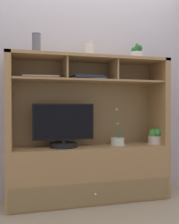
% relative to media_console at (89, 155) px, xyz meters
% --- Properties ---
extents(floor_plane, '(6.00, 6.00, 0.02)m').
position_rel_media_console_xyz_m(floor_plane, '(0.00, -0.01, -0.47)').
color(floor_plane, tan).
rests_on(floor_plane, ground).
extents(back_wall, '(6.00, 0.02, 2.80)m').
position_rel_media_console_xyz_m(back_wall, '(0.00, 0.22, 0.94)').
color(back_wall, '#B3ACB1').
rests_on(back_wall, ground).
extents(media_console, '(1.65, 0.43, 1.47)m').
position_rel_media_console_xyz_m(media_console, '(0.00, 0.00, 0.00)').
color(media_console, '#A27A4A').
rests_on(media_console, ground).
extents(tv_monitor, '(0.61, 0.27, 0.44)m').
position_rel_media_console_xyz_m(tv_monitor, '(-0.27, -0.02, 0.28)').
color(tv_monitor, black).
rests_on(tv_monitor, media_console).
extents(potted_orchid, '(0.17, 0.17, 0.39)m').
position_rel_media_console_xyz_m(potted_orchid, '(0.30, -0.02, 0.14)').
color(potted_orchid, silver).
rests_on(potted_orchid, media_console).
extents(potted_fern, '(0.17, 0.17, 0.17)m').
position_rel_media_console_xyz_m(potted_fern, '(0.73, -0.04, 0.17)').
color(potted_fern, beige).
rests_on(potted_fern, media_console).
extents(magazine_stack_left, '(0.38, 0.21, 0.03)m').
position_rel_media_console_xyz_m(magazine_stack_left, '(-0.50, 0.02, 0.79)').
color(magazine_stack_left, '#A83427').
rests_on(magazine_stack_left, media_console).
extents(magazine_stack_centre, '(0.37, 0.29, 0.05)m').
position_rel_media_console_xyz_m(magazine_stack_centre, '(-0.01, 0.03, 0.80)').
color(magazine_stack_centre, '#3A384E').
rests_on(magazine_stack_centre, media_console).
extents(potted_succulent, '(0.16, 0.16, 0.17)m').
position_rel_media_console_xyz_m(potted_succulent, '(0.54, 0.01, 1.08)').
color(potted_succulent, silver).
rests_on(potted_succulent, media_console).
extents(ceramic_vase, '(0.10, 0.10, 0.16)m').
position_rel_media_console_xyz_m(ceramic_vase, '(0.00, -0.00, 1.09)').
color(ceramic_vase, silver).
rests_on(ceramic_vase, media_console).
extents(accent_vase, '(0.09, 0.09, 0.20)m').
position_rel_media_console_xyz_m(accent_vase, '(-0.54, -0.03, 1.11)').
color(accent_vase, '#5B5E65').
rests_on(accent_vase, media_console).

